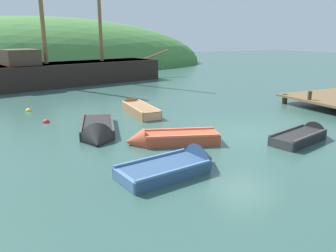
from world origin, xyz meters
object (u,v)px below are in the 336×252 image
object	(u,v)px
rowboat_far	(179,168)
rowboat_outer_left	(168,140)
rowboat_near_dock	(137,109)
buoy_red	(46,123)
rowboat_portside	(304,137)
sailing_ship	(72,76)
buoy_yellow	(29,111)
rowboat_outer_right	(98,132)

from	to	relation	value
rowboat_far	rowboat_outer_left	bearing A→B (deg)	62.04
rowboat_near_dock	buoy_red	xyz separation A→B (m)	(-4.41, -0.21, -0.13)
rowboat_portside	buoy_red	world-z (taller)	rowboat_portside
rowboat_portside	rowboat_near_dock	xyz separation A→B (m)	(-3.89, 7.13, 0.02)
rowboat_outer_left	buoy_red	world-z (taller)	rowboat_outer_left
rowboat_portside	rowboat_near_dock	bearing A→B (deg)	104.27
rowboat_outer_left	rowboat_portside	bearing A→B (deg)	178.03
sailing_ship	buoy_red	bearing A→B (deg)	-118.88
buoy_yellow	sailing_ship	bearing A→B (deg)	66.50
rowboat_portside	rowboat_outer_left	bearing A→B (deg)	144.42
rowboat_far	rowboat_near_dock	size ratio (longest dim) A/B	0.83
rowboat_outer_left	buoy_yellow	size ratio (longest dim) A/B	10.87
rowboat_portside	rowboat_outer_left	distance (m)	5.10
sailing_ship	rowboat_portside	xyz separation A→B (m)	(4.85, -18.89, -0.53)
sailing_ship	rowboat_outer_right	world-z (taller)	sailing_ship
rowboat_outer_left	rowboat_near_dock	bearing A→B (deg)	-80.01
rowboat_far	buoy_yellow	xyz separation A→B (m)	(-3.26, 10.26, -0.10)
rowboat_near_dock	buoy_yellow	world-z (taller)	rowboat_near_dock
rowboat_portside	rowboat_far	bearing A→B (deg)	171.07
rowboat_far	rowboat_near_dock	xyz separation A→B (m)	(1.69, 7.66, 0.03)
buoy_red	buoy_yellow	bearing A→B (deg)	100.71
rowboat_outer_left	sailing_ship	bearing A→B (deg)	-70.37
sailing_ship	rowboat_far	distance (m)	19.44
sailing_ship	rowboat_outer_right	bearing A→B (deg)	-110.03
rowboat_outer_left	buoy_yellow	xyz separation A→B (m)	(-4.08, 7.88, -0.13)
rowboat_near_dock	buoy_yellow	bearing A→B (deg)	64.06
rowboat_outer_left	buoy_red	bearing A→B (deg)	-35.69
buoy_yellow	buoy_red	bearing A→B (deg)	-79.29
rowboat_outer_right	rowboat_far	bearing A→B (deg)	29.20
buoy_yellow	rowboat_far	bearing A→B (deg)	-72.38
rowboat_far	rowboat_outer_left	size ratio (longest dim) A/B	0.93
sailing_ship	rowboat_far	bearing A→B (deg)	-104.94
rowboat_far	rowboat_near_dock	distance (m)	7.84
buoy_red	rowboat_near_dock	bearing A→B (deg)	2.79
sailing_ship	rowboat_far	world-z (taller)	sailing_ship
buoy_yellow	rowboat_outer_left	bearing A→B (deg)	-62.62
rowboat_outer_left	buoy_yellow	world-z (taller)	rowboat_outer_left
rowboat_outer_left	buoy_red	xyz separation A→B (m)	(-3.55, 5.07, -0.13)
sailing_ship	buoy_yellow	bearing A→B (deg)	-126.30
rowboat_outer_right	rowboat_outer_left	size ratio (longest dim) A/B	1.19
rowboat_portside	buoy_yellow	world-z (taller)	rowboat_portside
rowboat_near_dock	buoy_yellow	xyz separation A→B (m)	(-4.95, 2.60, -0.13)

